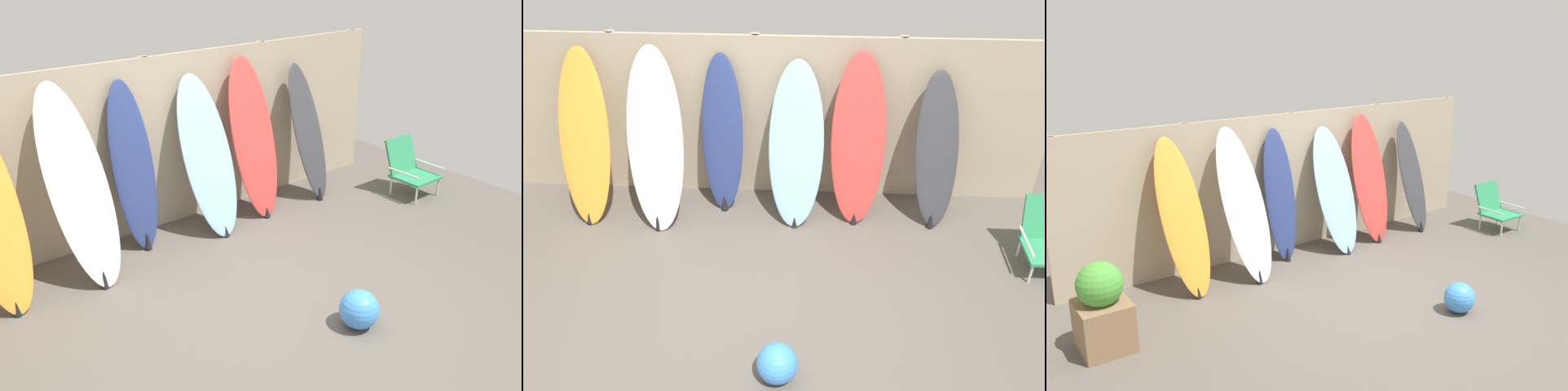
# 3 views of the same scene
# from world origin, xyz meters

# --- Properties ---
(ground) EXTENTS (7.68, 7.68, 0.00)m
(ground) POSITION_xyz_m (0.00, 0.00, 0.00)
(ground) COLOR #5B544C
(fence_back) EXTENTS (6.08, 0.11, 1.80)m
(fence_back) POSITION_xyz_m (-0.00, 2.01, 0.90)
(fence_back) COLOR tan
(fence_back) RESTS_ON ground
(surfboard_orange_0) EXTENTS (0.56, 0.76, 1.70)m
(surfboard_orange_0) POSITION_xyz_m (-1.72, 1.57, 0.84)
(surfboard_orange_0) COLOR orange
(surfboard_orange_0) RESTS_ON ground
(surfboard_white_1) EXTENTS (0.63, 0.80, 1.75)m
(surfboard_white_1) POSITION_xyz_m (-0.98, 1.51, 0.86)
(surfboard_white_1) COLOR white
(surfboard_white_1) RESTS_ON ground
(surfboard_navy_2) EXTENTS (0.43, 0.41, 1.66)m
(surfboard_navy_2) POSITION_xyz_m (-0.34, 1.75, 0.81)
(surfboard_navy_2) COLOR navy
(surfboard_navy_2) RESTS_ON ground
(surfboard_skyblue_3) EXTENTS (0.56, 0.69, 1.61)m
(surfboard_skyblue_3) POSITION_xyz_m (0.42, 1.61, 0.80)
(surfboard_skyblue_3) COLOR #8CB7D6
(surfboard_skyblue_3) RESTS_ON ground
(surfboard_red_4) EXTENTS (0.54, 0.55, 1.72)m
(surfboard_red_4) POSITION_xyz_m (1.04, 1.64, 0.85)
(surfboard_red_4) COLOR #D13D38
(surfboard_red_4) RESTS_ON ground
(surfboard_charcoal_5) EXTENTS (0.52, 0.62, 1.56)m
(surfboard_charcoal_5) POSITION_xyz_m (1.83, 1.62, 0.77)
(surfboard_charcoal_5) COLOR #38383D
(surfboard_charcoal_5) RESTS_ON ground
(beach_chair) EXTENTS (0.50, 0.55, 0.65)m
(beach_chair) POSITION_xyz_m (2.82, 0.90, 0.33)
(beach_chair) COLOR silver
(beach_chair) RESTS_ON ground
(planter_box) EXTENTS (0.46, 0.49, 0.85)m
(planter_box) POSITION_xyz_m (-2.85, 0.81, 0.40)
(planter_box) COLOR #846647
(planter_box) RESTS_ON ground
(beach_ball) EXTENTS (0.32, 0.32, 0.32)m
(beach_ball) POSITION_xyz_m (0.37, -0.57, 0.16)
(beach_ball) COLOR #3F8CE5
(beach_ball) RESTS_ON ground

